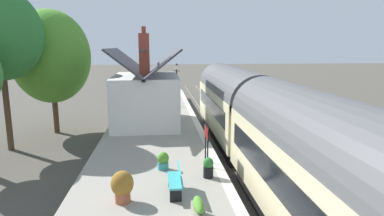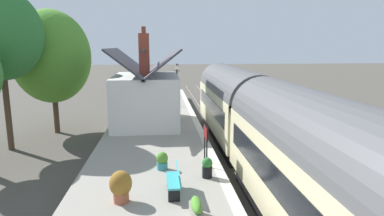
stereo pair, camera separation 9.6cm
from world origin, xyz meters
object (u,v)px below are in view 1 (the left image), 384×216
(planter_bench_right, at_px, (163,161))
(train, at_px, (259,123))
(lamp_post_platform, at_px, (177,76))
(bench_near_building, at_px, (176,180))
(planter_under_sign, at_px, (198,211))
(tree_mid_background, at_px, (51,57))
(station_building, at_px, (146,97))
(station_sign_board, at_px, (207,136))
(bench_platform_end, at_px, (163,97))
(planter_by_door, at_px, (122,186))
(planter_edge_far, at_px, (208,167))

(planter_bench_right, bearing_deg, train, -69.35)
(train, relative_size, planter_bench_right, 29.75)
(lamp_post_platform, bearing_deg, bench_near_building, 176.78)
(planter_under_sign, bearing_deg, bench_near_building, 16.02)
(planter_bench_right, bearing_deg, tree_mid_background, 35.58)
(station_building, xyz_separation_m, station_sign_board, (-7.23, -2.59, -0.42))
(train, distance_m, lamp_post_platform, 11.82)
(train, bearing_deg, bench_platform_end, 16.57)
(planter_under_sign, relative_size, lamp_post_platform, 0.30)
(planter_under_sign, height_order, lamp_post_platform, lamp_post_platform)
(tree_mid_background, bearing_deg, station_building, -107.34)
(bench_platform_end, relative_size, station_sign_board, 0.90)
(planter_by_door, distance_m, station_sign_board, 4.23)
(train, height_order, bench_near_building, train)
(bench_platform_end, relative_size, planter_by_door, 1.43)
(train, xyz_separation_m, bench_near_building, (-3.74, 3.84, -0.85))
(bench_near_building, relative_size, tree_mid_background, 0.18)
(train, relative_size, planter_by_door, 20.64)
(bench_near_building, height_order, station_sign_board, station_sign_board)
(planter_by_door, distance_m, lamp_post_platform, 15.86)
(train, height_order, planter_under_sign, train)
(lamp_post_platform, xyz_separation_m, station_sign_board, (-12.63, -0.48, -1.18))
(lamp_post_platform, bearing_deg, planter_bench_right, 174.52)
(train, distance_m, station_sign_board, 2.80)
(planter_by_door, xyz_separation_m, station_sign_board, (2.93, -2.99, 0.66))
(train, relative_size, bench_near_building, 14.55)
(planter_bench_right, height_order, planter_edge_far, planter_edge_far)
(planter_bench_right, relative_size, planter_edge_far, 0.92)
(planter_by_door, bearing_deg, planter_under_sign, -121.34)
(bench_near_building, bearing_deg, station_building, 7.38)
(station_building, relative_size, planter_bench_right, 8.57)
(planter_by_door, height_order, planter_edge_far, planter_by_door)
(bench_near_building, height_order, lamp_post_platform, lamp_post_platform)
(planter_by_door, distance_m, planter_edge_far, 3.29)
(station_building, distance_m, bench_platform_end, 7.69)
(planter_under_sign, distance_m, station_sign_board, 4.41)
(station_sign_board, bearing_deg, planter_bench_right, 101.75)
(station_building, height_order, planter_edge_far, station_building)
(station_sign_board, bearing_deg, planter_edge_far, 174.50)
(planter_bench_right, height_order, station_sign_board, station_sign_board)
(train, height_order, tree_mid_background, tree_mid_background)
(bench_platform_end, bearing_deg, bench_near_building, -179.40)
(planter_edge_far, xyz_separation_m, station_sign_board, (1.31, -0.13, 0.81))
(bench_near_building, height_order, planter_under_sign, bench_near_building)
(tree_mid_background, bearing_deg, bench_near_building, -148.34)
(station_building, xyz_separation_m, tree_mid_background, (1.83, 5.87, 2.37))
(train, relative_size, tree_mid_background, 2.63)
(planter_under_sign, bearing_deg, planter_by_door, 58.66)
(planter_by_door, bearing_deg, station_building, -2.21)
(bench_near_building, height_order, planter_edge_far, bench_near_building)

